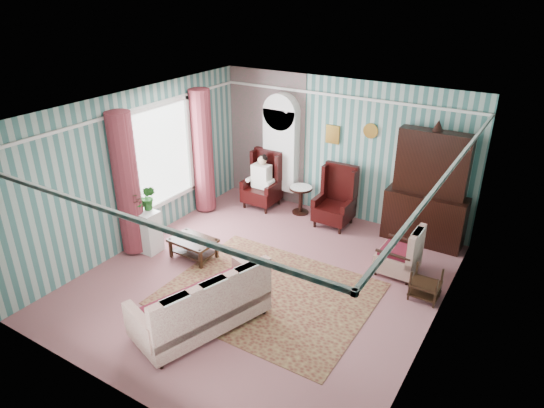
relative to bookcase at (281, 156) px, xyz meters
The scene contains 17 objects.
floor 3.34m from the bookcase, 64.58° to the right, with size 6.00×6.00×0.00m, color #874E51.
room_shell 2.90m from the bookcase, 74.62° to the right, with size 5.53×6.02×2.91m.
bookcase is the anchor object (origin of this frame).
dresser_hutch 3.25m from the bookcase, ahead, with size 1.50×0.56×2.36m, color black.
wingback_left 0.68m from the bookcase, 122.66° to the right, with size 0.76×0.80×1.25m, color black.
wingback_right 1.63m from the bookcase, 14.57° to the right, with size 0.76×0.80×1.25m, color black.
seated_woman 0.70m from the bookcase, 122.66° to the right, with size 0.44×0.40×1.18m, color white, non-canonical shape.
round_side_table 1.07m from the bookcase, 20.27° to the right, with size 0.50×0.50×0.60m, color black.
nest_table 4.37m from the bookcase, 26.92° to the right, with size 0.45×0.38×0.54m, color black.
plant_stand 3.39m from the bookcase, 108.49° to the right, with size 0.55×0.35×0.80m, color silver.
rug 3.72m from the bookcase, 62.28° to the right, with size 3.20×2.60×0.01m, color #4A181D.
sofa 4.55m from the bookcase, 74.07° to the right, with size 1.98×1.11×0.99m, color beige.
floral_armchair 3.56m from the bookcase, 24.08° to the right, with size 0.73×0.81×1.02m, color beige.
coffee_table 3.05m from the bookcase, 92.27° to the right, with size 0.81×0.55×0.37m, color black.
potted_plant_a 3.43m from the bookcase, 108.45° to the right, with size 0.40×0.35×0.44m, color #1F4E18.
potted_plant_b 3.18m from the bookcase, 108.17° to the right, with size 0.27×0.22×0.49m, color #174B19.
potted_plant_c 3.33m from the bookcase, 110.46° to the right, with size 0.19×0.19×0.35m, color #164819.
Camera 1 is at (3.75, -5.80, 4.65)m, focal length 32.00 mm.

